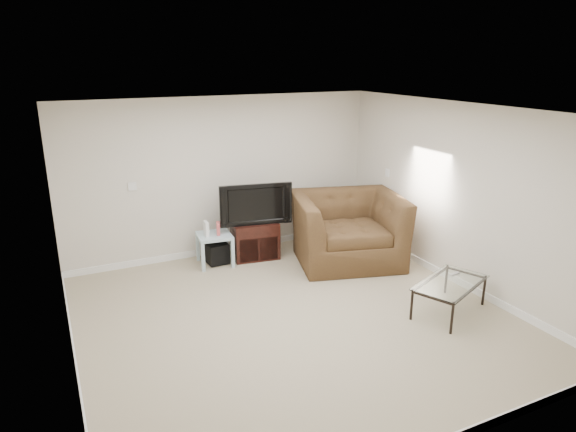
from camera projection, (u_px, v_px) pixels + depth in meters
name	position (u px, v px, depth m)	size (l,w,h in m)	color
floor	(294.00, 317.00, 6.29)	(5.00, 5.00, 0.00)	tan
ceiling	(295.00, 111.00, 5.55)	(5.00, 5.00, 0.00)	white
wall_back	(223.00, 177.00, 8.07)	(5.00, 0.02, 2.50)	silver
wall_left	(60.00, 256.00, 4.88)	(0.02, 5.00, 2.50)	silver
wall_right	(459.00, 196.00, 6.96)	(0.02, 5.00, 2.50)	silver
plate_back	(132.00, 186.00, 7.47)	(0.12, 0.02, 0.12)	white
plate_right_switch	(387.00, 173.00, 8.33)	(0.02, 0.09, 0.13)	white
plate_right_outlet	(395.00, 234.00, 8.35)	(0.02, 0.08, 0.12)	white
tv_stand	(255.00, 240.00, 8.10)	(0.70, 0.49, 0.58)	black
dvd_player	(255.00, 229.00, 8.01)	(0.39, 0.27, 0.05)	black
television	(255.00, 203.00, 7.89)	(1.04, 0.21, 0.64)	black
side_table	(215.00, 249.00, 7.84)	(0.50, 0.50, 0.48)	silver
subwoofer	(217.00, 253.00, 7.89)	(0.31, 0.31, 0.31)	black
game_console	(206.00, 229.00, 7.68)	(0.05, 0.16, 0.22)	white
game_case	(218.00, 228.00, 7.74)	(0.05, 0.14, 0.19)	#CC4C4C
recliner	(348.00, 218.00, 7.84)	(1.61, 1.04, 1.40)	#492D1E
coffee_table	(449.00, 297.00, 6.37)	(1.03, 0.58, 0.40)	black
remote	(454.00, 274.00, 6.53)	(0.16, 0.04, 0.02)	#B2B2B7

